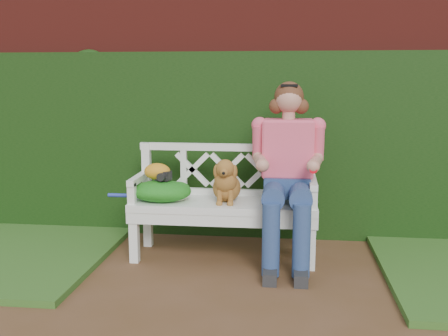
# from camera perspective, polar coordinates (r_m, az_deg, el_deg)

# --- Properties ---
(ground) EXTENTS (60.00, 60.00, 0.00)m
(ground) POSITION_cam_1_polar(r_m,az_deg,el_deg) (3.46, 0.29, -15.35)
(ground) COLOR #50331A
(brick_wall) EXTENTS (10.00, 0.30, 2.20)m
(brick_wall) POSITION_cam_1_polar(r_m,az_deg,el_deg) (5.03, 2.81, 5.58)
(brick_wall) COLOR maroon
(brick_wall) RESTS_ON ground
(ivy_hedge) EXTENTS (10.00, 0.18, 1.70)m
(ivy_hedge) POSITION_cam_1_polar(r_m,az_deg,el_deg) (4.84, 2.60, 2.44)
(ivy_hedge) COLOR #1C3910
(ivy_hedge) RESTS_ON ground
(garden_bench) EXTENTS (1.61, 0.68, 0.48)m
(garden_bench) POSITION_cam_1_polar(r_m,az_deg,el_deg) (4.34, -0.00, -6.65)
(garden_bench) COLOR white
(garden_bench) RESTS_ON ground
(seated_woman) EXTENTS (0.62, 0.82, 1.44)m
(seated_woman) POSITION_cam_1_polar(r_m,az_deg,el_deg) (4.18, 6.92, -0.62)
(seated_woman) COLOR #E5285F
(seated_woman) RESTS_ON ground
(dog) EXTENTS (0.25, 0.34, 0.37)m
(dog) POSITION_cam_1_polar(r_m,az_deg,el_deg) (4.19, 0.26, -1.29)
(dog) COLOR #B47337
(dog) RESTS_ON garden_bench
(tennis_racket) EXTENTS (0.71, 0.31, 0.03)m
(tennis_racket) POSITION_cam_1_polar(r_m,az_deg,el_deg) (4.38, -6.85, -3.10)
(tennis_racket) COLOR white
(tennis_racket) RESTS_ON garden_bench
(green_bag) EXTENTS (0.52, 0.42, 0.17)m
(green_bag) POSITION_cam_1_polar(r_m,az_deg,el_deg) (4.29, -6.82, -2.45)
(green_bag) COLOR #258728
(green_bag) RESTS_ON garden_bench
(camera_item) EXTENTS (0.13, 0.11, 0.08)m
(camera_item) POSITION_cam_1_polar(r_m,az_deg,el_deg) (4.28, -6.61, -0.82)
(camera_item) COLOR black
(camera_item) RESTS_ON green_bag
(baseball_glove) EXTENTS (0.23, 0.18, 0.14)m
(baseball_glove) POSITION_cam_1_polar(r_m,az_deg,el_deg) (4.30, -7.28, -0.37)
(baseball_glove) COLOR orange
(baseball_glove) RESTS_ON green_bag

